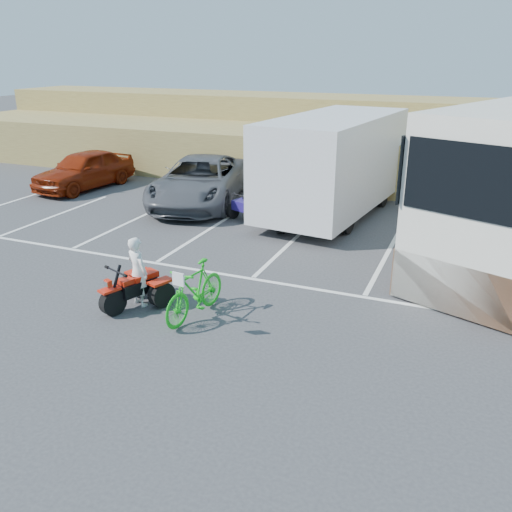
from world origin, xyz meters
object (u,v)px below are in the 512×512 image
at_px(red_car, 84,169).
at_px(quad_atv_blue, 251,218).
at_px(rider, 138,272).
at_px(grey_pickup, 200,181).
at_px(quad_atv_green, 295,228).
at_px(green_dirt_bike, 195,291).
at_px(cargo_trailer, 334,162).
at_px(red_trike_atv, 135,306).

height_order(red_car, quad_atv_blue, red_car).
height_order(rider, red_car, rider).
relative_size(rider, grey_pickup, 0.26).
relative_size(red_car, quad_atv_green, 2.82).
bearing_deg(rider, quad_atv_blue, -66.47).
distance_m(red_car, quad_atv_blue, 7.80).
xyz_separation_m(green_dirt_bike, cargo_trailer, (0.62, 8.36, 1.16)).
relative_size(grey_pickup, quad_atv_blue, 4.39).
xyz_separation_m(red_trike_atv, quad_atv_blue, (-0.28, 7.01, 0.00)).
distance_m(cargo_trailer, quad_atv_blue, 3.24).
bearing_deg(rider, red_car, -24.78).
bearing_deg(rider, quad_atv_green, -81.36).
bearing_deg(quad_atv_green, red_trike_atv, -124.53).
bearing_deg(grey_pickup, quad_atv_green, -33.17).
height_order(cargo_trailer, quad_atv_blue, cargo_trailer).
distance_m(grey_pickup, quad_atv_green, 4.40).
bearing_deg(green_dirt_bike, grey_pickup, 124.79).
xyz_separation_m(rider, red_car, (-7.99, 8.15, -0.02)).
bearing_deg(rider, red_trike_atv, 90.00).
xyz_separation_m(grey_pickup, red_car, (-5.30, 0.30, -0.06)).
bearing_deg(cargo_trailer, quad_atv_blue, -141.16).
relative_size(rider, quad_atv_blue, 1.15).
relative_size(grey_pickup, cargo_trailer, 0.81).
xyz_separation_m(red_trike_atv, red_car, (-7.94, 8.29, 0.74)).
height_order(red_trike_atv, quad_atv_blue, red_trike_atv).
height_order(rider, cargo_trailer, cargo_trailer).
xyz_separation_m(red_car, quad_atv_green, (9.36, -1.79, -0.74)).
bearing_deg(quad_atv_green, quad_atv_blue, 141.06).
distance_m(rider, quad_atv_blue, 6.92).
relative_size(red_car, quad_atv_blue, 3.29).
bearing_deg(red_car, quad_atv_green, -4.12).
bearing_deg(green_dirt_bike, quad_atv_blue, 111.36).
height_order(green_dirt_bike, cargo_trailer, cargo_trailer).
distance_m(rider, green_dirt_bike, 1.39).
bearing_deg(grey_pickup, red_trike_atv, -84.76).
bearing_deg(cargo_trailer, red_car, -172.14).
relative_size(quad_atv_blue, quad_atv_green, 0.86).
bearing_deg(cargo_trailer, red_trike_atv, -96.72).
relative_size(rider, cargo_trailer, 0.21).
distance_m(grey_pickup, cargo_trailer, 4.80).
height_order(red_trike_atv, quad_atv_green, quad_atv_green).
xyz_separation_m(red_trike_atv, cargo_trailer, (2.05, 8.46, 1.73)).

